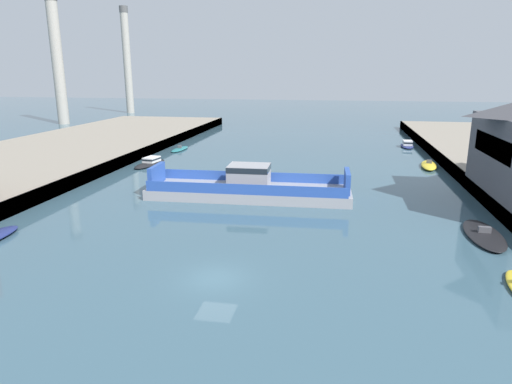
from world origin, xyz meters
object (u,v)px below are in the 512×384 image
(moored_boat_far_right, at_px, (484,235))
(moored_boat_near_left, at_px, (407,145))
(chain_ferry, at_px, (249,188))
(moored_boat_near_right, at_px, (180,149))
(smokestack_distant_a, at_px, (127,58))
(moored_boat_far_left, at_px, (150,162))
(smokestack_distant_b, at_px, (57,56))
(moored_boat_mid_left, at_px, (429,165))

(moored_boat_far_right, bearing_deg, moored_boat_near_left, 89.70)
(chain_ferry, distance_m, moored_boat_near_right, 33.51)
(smokestack_distant_a, bearing_deg, moored_boat_far_left, -62.88)
(moored_boat_near_left, relative_size, moored_boat_near_right, 1.02)
(moored_boat_far_left, distance_m, smokestack_distant_b, 67.46)
(chain_ferry, distance_m, smokestack_distant_b, 89.87)
(moored_boat_near_left, xyz_separation_m, smokestack_distant_a, (-82.12, 58.25, 17.48))
(moored_boat_far_left, relative_size, smokestack_distant_a, 0.22)
(moored_boat_near_right, xyz_separation_m, moored_boat_far_left, (0.22, -13.37, 0.23))
(moored_boat_near_right, relative_size, moored_boat_far_right, 0.80)
(moored_boat_far_right, bearing_deg, moored_boat_mid_left, 88.46)
(moored_boat_near_right, distance_m, moored_boat_far_right, 54.33)
(smokestack_distant_a, distance_m, smokestack_distant_b, 34.86)
(moored_boat_near_left, distance_m, smokestack_distant_b, 89.41)
(moored_boat_near_right, distance_m, smokestack_distant_b, 58.69)
(moored_boat_mid_left, bearing_deg, moored_boat_near_right, 169.38)
(moored_boat_near_right, relative_size, smokestack_distant_a, 0.19)
(chain_ferry, height_order, smokestack_distant_a, smokestack_distant_a)
(moored_boat_mid_left, distance_m, moored_boat_far_right, 29.26)
(smokestack_distant_b, bearing_deg, smokestack_distant_a, 85.90)
(moored_boat_near_left, height_order, moored_boat_near_right, moored_boat_near_left)
(moored_boat_far_left, distance_m, moored_boat_far_right, 46.12)
(moored_boat_near_left, height_order, moored_boat_far_left, moored_boat_near_left)
(moored_boat_mid_left, relative_size, moored_boat_far_right, 0.92)
(moored_boat_near_right, bearing_deg, moored_boat_mid_left, -10.62)
(moored_boat_mid_left, bearing_deg, moored_boat_far_left, -171.91)
(moored_boat_near_left, distance_m, moored_boat_far_left, 46.66)
(moored_boat_far_right, xyz_separation_m, smokestack_distant_b, (-84.36, 71.13, 17.12))
(moored_boat_far_right, relative_size, smokestack_distant_a, 0.24)
(moored_boat_near_right, bearing_deg, smokestack_distant_b, 142.40)
(moored_boat_near_left, bearing_deg, smokestack_distant_b, 164.49)
(moored_boat_far_left, height_order, moored_boat_far_right, moored_boat_far_left)
(moored_boat_far_left, xyz_separation_m, smokestack_distant_a, (-42.20, 82.39, 17.52))
(moored_boat_near_left, xyz_separation_m, smokestack_distant_b, (-84.61, 23.48, 16.86))
(chain_ferry, bearing_deg, moored_boat_far_left, 140.33)
(moored_boat_mid_left, bearing_deg, moored_boat_near_left, 91.67)
(moored_boat_far_left, bearing_deg, moored_boat_mid_left, 8.09)
(moored_boat_near_right, height_order, smokestack_distant_b, smokestack_distant_b)
(chain_ferry, height_order, moored_boat_far_right, chain_ferry)
(moored_boat_near_right, relative_size, smokestack_distant_b, 0.20)
(moored_boat_near_left, distance_m, smokestack_distant_a, 102.19)
(moored_boat_near_right, height_order, smokestack_distant_a, smokestack_distant_a)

